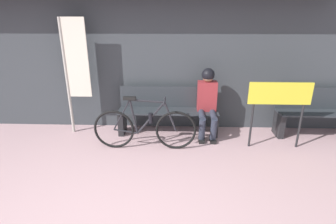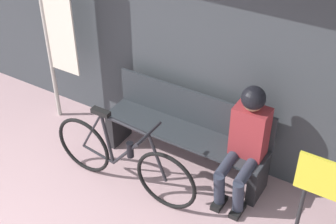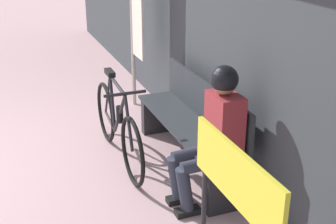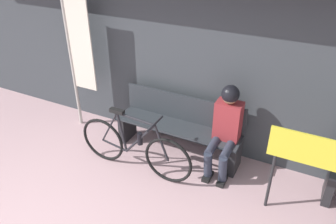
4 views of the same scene
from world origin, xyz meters
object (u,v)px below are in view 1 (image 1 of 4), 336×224
at_px(banner_pole, 74,65).
at_px(signboard, 279,99).
at_px(bicycle, 145,128).
at_px(park_bench_near, 168,112).
at_px(park_bench_far, 325,114).
at_px(person_seated, 207,98).

xyz_separation_m(banner_pole, signboard, (3.47, -0.48, -0.43)).
xyz_separation_m(bicycle, banner_pole, (-1.31, 0.62, 0.91)).
height_order(park_bench_near, signboard, signboard).
relative_size(park_bench_near, park_bench_far, 1.05).
bearing_deg(banner_pole, bicycle, -25.37).
xyz_separation_m(bicycle, park_bench_far, (3.23, 0.66, 0.04)).
relative_size(banner_pole, signboard, 1.86).
relative_size(park_bench_near, bicycle, 1.08).
xyz_separation_m(bicycle, person_seated, (1.06, 0.56, 0.35)).
height_order(person_seated, signboard, person_seated).
bearing_deg(park_bench_far, person_seated, -177.27).
distance_m(bicycle, banner_pole, 1.71).
relative_size(park_bench_far, signboard, 1.55).
bearing_deg(bicycle, signboard, 3.65).
bearing_deg(park_bench_far, bicycle, -168.48).
relative_size(park_bench_far, banner_pole, 0.83).
height_order(bicycle, banner_pole, banner_pole).
bearing_deg(park_bench_near, banner_pole, -178.60).
distance_m(park_bench_near, signboard, 1.93).
bearing_deg(park_bench_far, park_bench_near, 179.98).
height_order(person_seated, banner_pole, banner_pole).
distance_m(bicycle, person_seated, 1.25).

